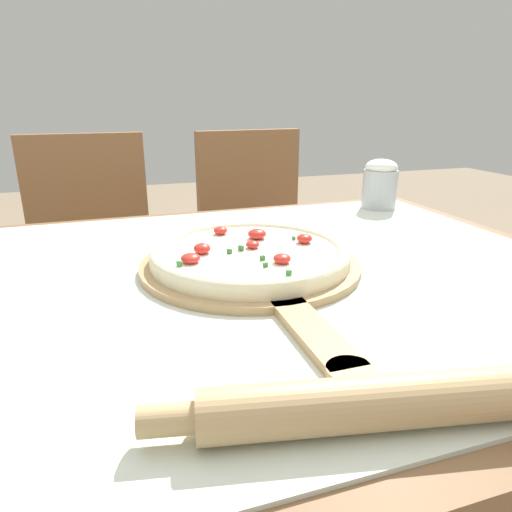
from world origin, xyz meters
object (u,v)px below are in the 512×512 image
(flour_cup, at_px, (380,184))
(pizza_peel, at_px, (254,268))
(rolling_pin, at_px, (400,401))
(chair_right, at_px, (258,240))
(pizza, at_px, (250,253))
(chair_left, at_px, (94,256))

(flour_cup, bearing_deg, pizza_peel, -142.70)
(rolling_pin, distance_m, flour_cup, 0.83)
(rolling_pin, height_order, chair_right, chair_right)
(pizza, distance_m, rolling_pin, 0.40)
(pizza_peel, height_order, pizza, pizza)
(pizza, xyz_separation_m, flour_cup, (0.44, 0.31, 0.04))
(pizza, height_order, chair_left, chair_left)
(pizza_peel, distance_m, flour_cup, 0.55)
(pizza, distance_m, flour_cup, 0.54)
(rolling_pin, relative_size, flour_cup, 3.48)
(chair_left, bearing_deg, flour_cup, -36.52)
(pizza_peel, relative_size, chair_right, 0.60)
(chair_left, xyz_separation_m, flour_cup, (0.71, -0.50, 0.28))
(pizza, bearing_deg, rolling_pin, -89.18)
(pizza, bearing_deg, flour_cup, 35.58)
(pizza, xyz_separation_m, chair_left, (-0.27, 0.81, -0.24))
(chair_right, bearing_deg, pizza_peel, -113.30)
(flour_cup, bearing_deg, pizza, -144.42)
(pizza, distance_m, chair_left, 0.89)
(pizza, relative_size, flour_cup, 2.62)
(chair_left, height_order, flour_cup, chair_left)
(rolling_pin, bearing_deg, pizza, 90.82)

